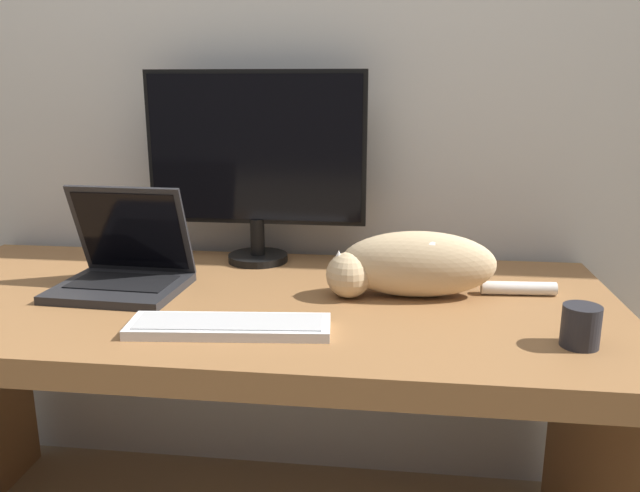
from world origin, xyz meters
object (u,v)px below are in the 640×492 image
Objects in this scene: monitor at (256,158)px; coffee_mug at (581,326)px; laptop at (124,269)px; cat at (411,264)px; external_keyboard at (229,326)px.

coffee_mug is at bearing -34.75° from monitor.
coffee_mug is (1.00, -0.23, -0.01)m from laptop.
monitor is 0.54m from cat.
monitor is 0.46m from laptop.
laptop reaches higher than cat.
external_keyboard is 0.68m from coffee_mug.
coffee_mug is (0.74, -0.51, -0.25)m from monitor.
laptop is at bearing 167.31° from coffee_mug.
monitor is 1.12× the size of cat.
cat reaches higher than coffee_mug.
monitor is 1.98× the size of laptop.
external_keyboard is (0.32, -0.23, -0.04)m from laptop.
laptop is 0.73× the size of external_keyboard.
laptop is 0.56× the size of cat.
external_keyboard is at bearing -33.12° from laptop.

